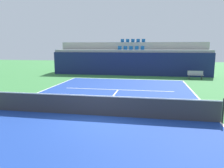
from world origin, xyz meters
TOP-DOWN VIEW (x-y plane):
  - ground_plane at (0.00, 0.00)m, footprint 80.00×80.00m
  - court_surface at (0.00, 0.00)m, footprint 11.00×24.00m
  - baseline_far at (0.00, 11.95)m, footprint 11.00×0.10m
  - sideline_right at (5.45, 0.00)m, footprint 0.10×24.00m
  - service_line_far at (0.00, 6.40)m, footprint 8.26×0.10m
  - centre_service_line at (0.00, 3.20)m, footprint 0.10×6.40m
  - back_wall at (0.00, 14.99)m, footprint 18.02×0.30m
  - stands_tier_lower at (0.00, 16.34)m, footprint 18.02×2.40m
  - stands_tier_upper at (0.00, 18.74)m, footprint 18.02×2.40m
  - seating_row_lower at (-0.00, 16.43)m, footprint 3.14×0.44m
  - seating_row_upper at (-0.00, 18.83)m, footprint 3.14×0.44m
  - tennis_net at (0.00, 0.00)m, footprint 11.08×0.08m
  - player_bench at (6.80, 13.18)m, footprint 1.50×0.40m

SIDE VIEW (x-z plane):
  - ground_plane at x=0.00m, z-range 0.00..0.00m
  - court_surface at x=0.00m, z-range 0.00..0.01m
  - baseline_far at x=0.00m, z-range 0.01..0.01m
  - sideline_right at x=5.45m, z-range 0.01..0.01m
  - service_line_far at x=0.00m, z-range 0.01..0.01m
  - centre_service_line at x=0.00m, z-range 0.01..0.01m
  - player_bench at x=6.80m, z-range 0.08..0.93m
  - tennis_net at x=0.00m, z-range -0.03..1.04m
  - back_wall at x=0.00m, z-range 0.00..2.59m
  - stands_tier_lower at x=0.00m, z-range 0.00..2.88m
  - stands_tier_upper at x=0.00m, z-range 0.00..3.79m
  - seating_row_lower at x=0.00m, z-range 2.79..3.23m
  - seating_row_upper at x=0.00m, z-range 3.69..4.13m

